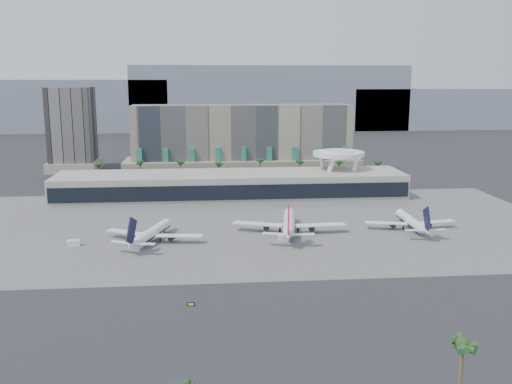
{
  "coord_description": "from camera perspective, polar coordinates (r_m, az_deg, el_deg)",
  "views": [
    {
      "loc": [
        -12.81,
        -165.69,
        58.56
      ],
      "look_at": [
        5.97,
        40.0,
        16.54
      ],
      "focal_mm": 40.0,
      "sensor_mm": 36.0,
      "label": 1
    }
  ],
  "objects": [
    {
      "name": "ground",
      "position": [
        176.2,
        -0.76,
        -7.91
      ],
      "size": [
        900.0,
        900.0,
        0.0
      ],
      "primitive_type": "plane",
      "color": "#232326",
      "rests_on": "ground"
    },
    {
      "name": "apron_pad",
      "position": [
        228.68,
        -1.83,
        -3.34
      ],
      "size": [
        260.0,
        130.0,
        0.06
      ],
      "primitive_type": "cube",
      "color": "#5B5B59",
      "rests_on": "ground"
    },
    {
      "name": "mountain_ridge",
      "position": [
        637.64,
        -1.57,
        8.92
      ],
      "size": [
        680.0,
        60.0,
        70.0
      ],
      "color": "gray",
      "rests_on": "ground"
    },
    {
      "name": "hotel",
      "position": [
        343.42,
        -1.37,
        4.51
      ],
      "size": [
        140.0,
        30.0,
        42.0
      ],
      "color": "tan",
      "rests_on": "ground"
    },
    {
      "name": "office_tower",
      "position": [
        376.5,
        -17.89,
        5.52
      ],
      "size": [
        30.0,
        30.0,
        52.0
      ],
      "color": "black",
      "rests_on": "ground"
    },
    {
      "name": "terminal",
      "position": [
        280.7,
        -2.51,
        0.8
      ],
      "size": [
        170.0,
        32.5,
        14.5
      ],
      "color": "#B8AFA2",
      "rests_on": "ground"
    },
    {
      "name": "saucer_structure",
      "position": [
        292.5,
        8.25,
        3.5
      ],
      "size": [
        26.0,
        26.0,
        21.89
      ],
      "color": "white",
      "rests_on": "ground"
    },
    {
      "name": "palm_row",
      "position": [
        315.01,
        -1.55,
        2.72
      ],
      "size": [
        157.8,
        2.8,
        13.1
      ],
      "color": "brown",
      "rests_on": "ground"
    },
    {
      "name": "airliner_left",
      "position": [
        208.62,
        -10.39,
        -4.04
      ],
      "size": [
        35.64,
        36.86,
        13.21
      ],
      "rotation": [
        0.0,
        0.0,
        -0.33
      ],
      "color": "white",
      "rests_on": "ground"
    },
    {
      "name": "airliner_centre",
      "position": [
        216.66,
        3.32,
        -3.13
      ],
      "size": [
        42.86,
        44.45,
        15.42
      ],
      "rotation": [
        0.0,
        0.0,
        -0.16
      ],
      "color": "white",
      "rests_on": "ground"
    },
    {
      "name": "airliner_right",
      "position": [
        229.54,
        15.28,
        -2.86
      ],
      "size": [
        36.17,
        37.21,
        12.85
      ],
      "rotation": [
        0.0,
        0.0,
        -0.01
      ],
      "color": "white",
      "rests_on": "ground"
    },
    {
      "name": "service_vehicle_a",
      "position": [
        210.95,
        -17.78,
        -4.88
      ],
      "size": [
        4.6,
        2.57,
        2.16
      ],
      "primitive_type": "cube",
      "rotation": [
        0.0,
        0.0,
        0.09
      ],
      "color": "silver",
      "rests_on": "ground"
    },
    {
      "name": "service_vehicle_b",
      "position": [
        207.11,
        2.81,
        -4.65
      ],
      "size": [
        3.92,
        2.31,
        1.98
      ],
      "primitive_type": "cube",
      "rotation": [
        0.0,
        0.0,
        0.03
      ],
      "color": "white",
      "rests_on": "ground"
    },
    {
      "name": "taxiway_sign",
      "position": [
        151.88,
        -6.53,
        -11.07
      ],
      "size": [
        2.03,
        0.41,
        0.92
      ],
      "rotation": [
        0.0,
        0.0,
        -0.05
      ],
      "color": "black",
      "rests_on": "ground"
    },
    {
      "name": "near_palm_b",
      "position": [
        106.34,
        19.91,
        -14.88
      ],
      "size": [
        6.0,
        6.0,
        15.45
      ],
      "color": "brown",
      "rests_on": "ground"
    }
  ]
}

